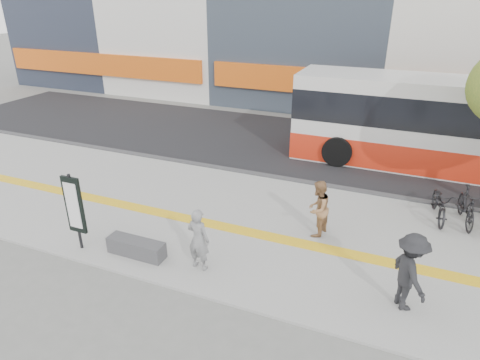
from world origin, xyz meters
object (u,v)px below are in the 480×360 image
at_px(signboard, 74,206).
at_px(pedestrian_tan, 318,209).
at_px(bench, 136,248).
at_px(bus, 468,130).
at_px(pedestrian_dark, 410,272).
at_px(seated_woman, 198,239).

xyz_separation_m(signboard, pedestrian_tan, (5.76, 3.15, -0.46)).
relative_size(bench, signboard, 0.73).
relative_size(bench, bus, 0.12).
xyz_separation_m(bench, pedestrian_dark, (6.66, 0.63, 0.70)).
distance_m(bench, signboard, 1.94).
relative_size(bench, pedestrian_tan, 0.96).
relative_size(bus, pedestrian_dark, 7.07).
distance_m(signboard, seated_woman, 3.46).
xyz_separation_m(signboard, seated_woman, (3.40, 0.46, -0.45)).
bearing_deg(pedestrian_dark, bus, -39.87).
relative_size(signboard, seated_woman, 1.32).
bearing_deg(bus, bench, -130.38).
relative_size(bus, seated_woman, 7.82).
bearing_deg(pedestrian_tan, bus, 161.17).
xyz_separation_m(bench, signboard, (-1.60, -0.31, 1.06)).
height_order(signboard, pedestrian_tan, signboard).
bearing_deg(signboard, bus, 45.45).
xyz_separation_m(signboard, pedestrian_dark, (8.26, 0.93, -0.37)).
bearing_deg(pedestrian_tan, bench, -43.64).
relative_size(signboard, bus, 0.17).
bearing_deg(bench, pedestrian_tan, 34.37).
height_order(bench, signboard, signboard).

